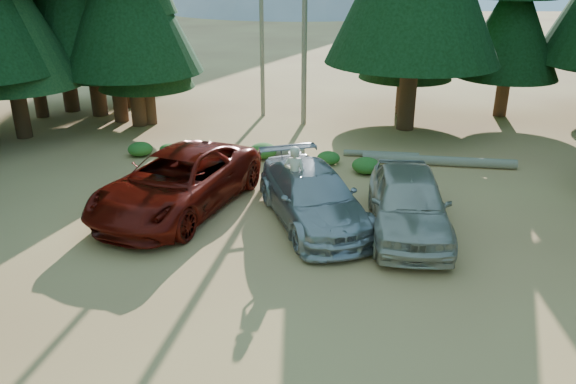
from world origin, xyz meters
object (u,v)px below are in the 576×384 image
object	(u,v)px
red_pickup	(178,182)
frisbee_player	(295,175)
log_right	(438,161)
log_left	(244,154)
log_mid	(381,154)
silver_minivan_center	(313,196)
silver_minivan_right	(409,202)

from	to	relation	value
red_pickup	frisbee_player	distance (m)	3.68
frisbee_player	log_right	world-z (taller)	frisbee_player
log_right	log_left	bearing A→B (deg)	-177.99
log_mid	log_right	size ratio (longest dim) A/B	0.52
log_right	red_pickup	bearing A→B (deg)	-147.43
log_mid	log_right	bearing A→B (deg)	-17.47
silver_minivan_center	log_mid	xyz separation A→B (m)	(2.81, 5.93, -0.68)
silver_minivan_center	log_mid	bearing A→B (deg)	47.26
frisbee_player	log_mid	distance (m)	6.87
red_pickup	log_right	xyz separation A→B (m)	(8.92, 4.18, -0.72)
silver_minivan_center	frisbee_player	size ratio (longest dim) A/B	3.15
log_mid	silver_minivan_right	bearing A→B (deg)	-84.15
silver_minivan_right	log_right	bearing A→B (deg)	73.35
log_left	frisbee_player	bearing A→B (deg)	-81.04
red_pickup	silver_minivan_center	xyz separation A→B (m)	(4.10, -0.83, -0.10)
log_left	log_right	size ratio (longest dim) A/B	0.85
silver_minivan_right	log_left	world-z (taller)	silver_minivan_right
red_pickup	frisbee_player	bearing A→B (deg)	9.00
log_left	log_mid	bearing A→B (deg)	-8.47
frisbee_player	log_left	size ratio (longest dim) A/B	0.37
log_right	silver_minivan_right	bearing A→B (deg)	-103.77
red_pickup	log_left	world-z (taller)	red_pickup
log_mid	log_left	bearing A→B (deg)	-170.46
silver_minivan_center	log_left	xyz separation A→B (m)	(-2.56, 5.71, -0.63)
log_left	silver_minivan_right	bearing A→B (deg)	-61.15
log_left	red_pickup	bearing A→B (deg)	-118.29
red_pickup	log_mid	xyz separation A→B (m)	(6.90, 5.11, -0.78)
red_pickup	silver_minivan_center	world-z (taller)	red_pickup
silver_minivan_center	frisbee_player	bearing A→B (deg)	154.72
silver_minivan_right	frisbee_player	xyz separation A→B (m)	(-3.19, 0.65, 0.54)
log_right	silver_minivan_center	bearing A→B (deg)	-126.49
log_mid	frisbee_player	bearing A→B (deg)	-112.49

